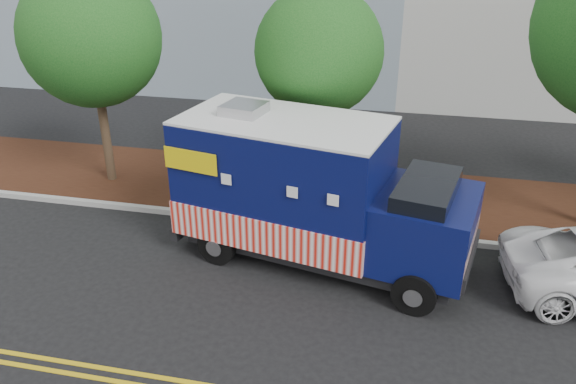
# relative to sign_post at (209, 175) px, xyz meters

# --- Properties ---
(ground) EXTENTS (120.00, 120.00, 0.00)m
(ground) POSITION_rel_sign_post_xyz_m (2.59, -1.60, -1.20)
(ground) COLOR black
(ground) RESTS_ON ground
(curb) EXTENTS (120.00, 0.18, 0.15)m
(curb) POSITION_rel_sign_post_xyz_m (2.59, -0.20, -1.12)
(curb) COLOR #9E9E99
(curb) RESTS_ON ground
(mulch_strip) EXTENTS (120.00, 4.00, 0.15)m
(mulch_strip) POSITION_rel_sign_post_xyz_m (2.59, 1.90, -1.12)
(mulch_strip) COLOR black
(mulch_strip) RESTS_ON ground
(tree_a) EXTENTS (3.87, 3.87, 6.37)m
(tree_a) POSITION_rel_sign_post_xyz_m (-3.68, 1.34, 3.22)
(tree_a) COLOR #38281C
(tree_a) RESTS_ON ground
(tree_b) EXTENTS (3.41, 3.41, 5.93)m
(tree_b) POSITION_rel_sign_post_xyz_m (2.62, 1.77, 3.01)
(tree_b) COLOR #38281C
(tree_b) RESTS_ON ground
(sign_post) EXTENTS (0.06, 0.06, 2.40)m
(sign_post) POSITION_rel_sign_post_xyz_m (0.00, 0.00, 0.00)
(sign_post) COLOR #473828
(sign_post) RESTS_ON ground
(food_truck) EXTENTS (7.21, 3.85, 3.61)m
(food_truck) POSITION_rel_sign_post_xyz_m (2.97, -1.50, 0.44)
(food_truck) COLOR black
(food_truck) RESTS_ON ground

